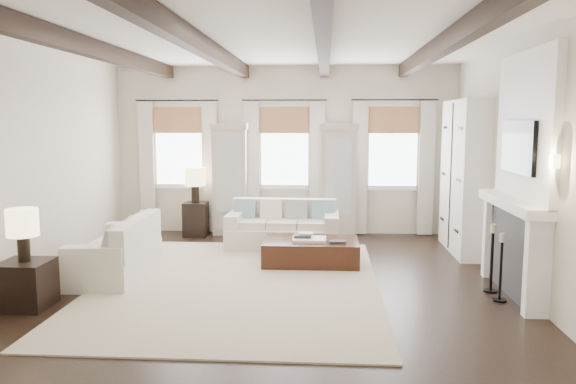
# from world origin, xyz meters

# --- Properties ---
(ground) EXTENTS (7.50, 7.50, 0.00)m
(ground) POSITION_xyz_m (0.00, 0.00, 0.00)
(ground) COLOR black
(ground) RESTS_ON ground
(room_shell) EXTENTS (6.54, 7.54, 3.22)m
(room_shell) POSITION_xyz_m (0.75, 0.90, 1.89)
(room_shell) COLOR beige
(room_shell) RESTS_ON ground
(area_rug) EXTENTS (3.71, 4.86, 0.02)m
(area_rug) POSITION_xyz_m (-0.37, 0.22, 0.01)
(area_rug) COLOR #BDB498
(area_rug) RESTS_ON ground
(sofa_back) EXTENTS (1.91, 0.90, 0.81)m
(sofa_back) POSITION_xyz_m (0.07, 2.44, 0.32)
(sofa_back) COLOR silver
(sofa_back) RESTS_ON ground
(sofa_left) EXTENTS (0.92, 1.91, 0.80)m
(sofa_left) POSITION_xyz_m (-2.11, 0.56, 0.33)
(sofa_left) COLOR silver
(sofa_left) RESTS_ON ground
(ottoman) EXTENTS (1.43, 0.89, 0.37)m
(ottoman) POSITION_xyz_m (0.57, 1.32, 0.19)
(ottoman) COLOR black
(ottoman) RESTS_ON ground
(tray) EXTENTS (0.50, 0.38, 0.04)m
(tray) POSITION_xyz_m (0.55, 1.28, 0.39)
(tray) COLOR white
(tray) RESTS_ON ottoman
(book_lower) EXTENTS (0.26, 0.20, 0.04)m
(book_lower) POSITION_xyz_m (0.45, 1.32, 0.43)
(book_lower) COLOR #262628
(book_lower) RESTS_ON tray
(book_upper) EXTENTS (0.22, 0.17, 0.03)m
(book_upper) POSITION_xyz_m (0.50, 1.34, 0.47)
(book_upper) COLOR beige
(book_upper) RESTS_ON book_lower
(book_loose) EXTENTS (0.24, 0.18, 0.03)m
(book_loose) POSITION_xyz_m (0.97, 1.17, 0.39)
(book_loose) COLOR #262628
(book_loose) RESTS_ON ottoman
(side_table_front) EXTENTS (0.55, 0.55, 0.55)m
(side_table_front) POSITION_xyz_m (-2.69, -0.88, 0.27)
(side_table_front) COLOR black
(side_table_front) RESTS_ON ground
(lamp_front) EXTENTS (0.36, 0.36, 0.62)m
(lamp_front) POSITION_xyz_m (-2.69, -0.88, 0.97)
(lamp_front) COLOR black
(lamp_front) RESTS_ON side_table_front
(side_table_back) EXTENTS (0.43, 0.43, 0.64)m
(side_table_back) POSITION_xyz_m (-1.65, 3.30, 0.32)
(side_table_back) COLOR black
(side_table_back) RESTS_ON ground
(lamp_back) EXTENTS (0.38, 0.38, 0.66)m
(lamp_back) POSITION_xyz_m (-1.65, 3.30, 1.09)
(lamp_back) COLOR black
(lamp_back) RESTS_ON side_table_back
(candlestick_near) EXTENTS (0.17, 0.17, 0.83)m
(candlestick_near) POSITION_xyz_m (2.90, -0.28, 0.35)
(candlestick_near) COLOR black
(candlestick_near) RESTS_ON ground
(candlestick_far) EXTENTS (0.18, 0.18, 0.88)m
(candlestick_far) POSITION_xyz_m (2.90, 0.10, 0.36)
(candlestick_far) COLOR black
(candlestick_far) RESTS_ON ground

